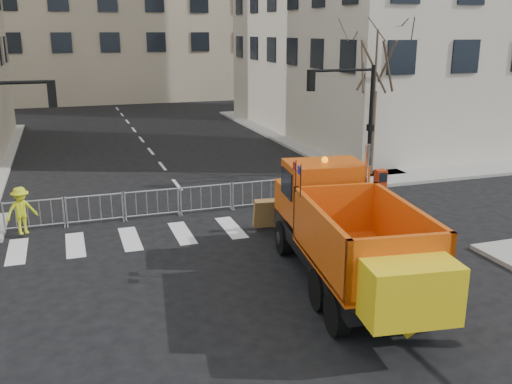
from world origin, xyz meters
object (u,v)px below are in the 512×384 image
object	(u,v)px
plow_truck	(347,231)
cop_a	(300,207)
newspaper_box	(380,183)
worker	(21,211)
cop_c	(331,208)
cop_b	(313,194)

from	to	relation	value
plow_truck	cop_a	xyz separation A→B (m)	(0.69, 4.82, -0.82)
cop_a	newspaper_box	bearing A→B (deg)	-172.39
plow_truck	cop_a	world-z (taller)	plow_truck
cop_a	worker	size ratio (longest dim) A/B	1.02
cop_a	newspaper_box	size ratio (longest dim) A/B	1.53
worker	cop_a	bearing A→B (deg)	-37.48
cop_c	newspaper_box	world-z (taller)	cop_c
plow_truck	cop_c	world-z (taller)	plow_truck
cop_b	newspaper_box	distance (m)	3.78
plow_truck	cop_c	distance (m)	4.57
cop_b	plow_truck	bearing A→B (deg)	64.70
cop_b	worker	distance (m)	10.47
plow_truck	worker	xyz separation A→B (m)	(-8.60, 7.12, -0.69)
plow_truck	cop_b	size ratio (longest dim) A/B	6.00
plow_truck	cop_b	bearing A→B (deg)	-8.89
cop_b	newspaper_box	bearing A→B (deg)	-171.46
cop_a	cop_b	distance (m)	1.81
worker	newspaper_box	distance (m)	14.03
worker	newspaper_box	bearing A→B (deg)	-22.61
plow_truck	cop_c	bearing A→B (deg)	-13.19
cop_c	newspaper_box	size ratio (longest dim) A/B	1.62
cop_b	cop_c	world-z (taller)	cop_c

